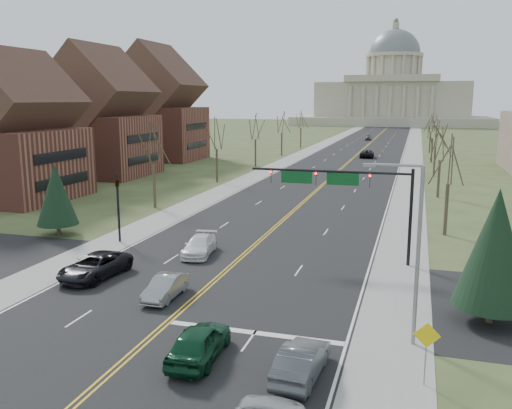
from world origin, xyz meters
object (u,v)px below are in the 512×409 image
Objects in this scene: car_sb_outer_lead at (95,266)px; car_far_sb at (368,138)px; signal_left at (118,199)px; street_light at (413,243)px; signal_mast at (342,186)px; car_nb_outer_lead at (301,361)px; car_sb_inner_second at (199,246)px; warn_sign at (427,342)px; car_far_nb at (367,153)px; car_sb_inner_lead at (165,287)px; car_nb_inner_lead at (199,342)px.

car_far_sb is (6.64, 135.14, -0.05)m from car_sb_outer_lead.
signal_left is 0.66× the size of street_light.
signal_mast is at bearing 35.58° from car_sb_outer_lead.
car_sb_outer_lead is (-16.42, 9.37, 0.05)m from car_nb_outer_lead.
car_nb_outer_lead reaches higher than car_sb_inner_second.
car_sb_outer_lead is 1.30× the size of car_far_sb.
car_nb_outer_lead is 144.85m from car_far_sb.
warn_sign is 94.22m from car_far_nb.
car_far_nb is at bearing 88.42° from car_sb_outer_lead.
signal_left is at bearing -98.79° from car_far_sb.
car_sb_outer_lead is 8.65m from car_sb_inner_second.
car_nb_outer_lead is 12.34m from car_sb_inner_lead.
warn_sign reaches higher than car_far_nb.
street_light is at bearing 94.14° from car_far_nb.
car_nb_inner_lead is at bearing 0.11° from car_nb_outer_lead.
signal_mast is at bearing 111.41° from street_light.
car_sb_outer_lead is at bearing -97.07° from car_far_sb.
warn_sign is 0.47× the size of car_far_nb.
signal_left is 77.43m from car_far_nb.
car_sb_inner_lead is at bearing 157.41° from warn_sign.
warn_sign is 5.41m from car_nb_outer_lead.
car_nb_inner_lead is (-4.12, -18.03, -4.91)m from signal_mast.
street_light is 1.80× the size of car_sb_inner_second.
car_nb_outer_lead is at bearing -24.07° from car_sb_outer_lead.
car_sb_inner_second is (-16.87, 15.77, -1.27)m from warn_sign.
signal_mast is 2.61× the size of car_nb_outer_lead.
warn_sign is 10.25m from car_nb_inner_lead.
car_far_nb is at bearing 77.73° from car_sb_inner_second.
warn_sign is at bearing -35.02° from signal_left.
car_sb_inner_lead is (-15.25, 6.34, -1.31)m from warn_sign.
car_far_nb is at bearing -89.54° from car_far_sb.
car_nb_inner_lead is (14.82, -18.03, -2.86)m from signal_left.
street_light is 1.84× the size of car_nb_inner_lead.
street_light reaches higher than car_sb_inner_lead.
street_light is at bearing -128.80° from car_nb_outer_lead.
car_sb_outer_lead is at bearing -69.38° from signal_left.
warn_sign reaches higher than car_sb_outer_lead.
car_sb_outer_lead reaches higher than car_sb_inner_second.
car_nb_inner_lead is (-9.41, -4.53, -4.38)m from street_light.
car_nb_outer_lead is 94.59m from car_far_nb.
car_far_sb is (-14.22, 139.68, -4.45)m from street_light.
signal_mast is 19.13m from car_nb_inner_lead.
car_far_nb reaches higher than car_sb_outer_lead.
warn_sign is 0.64× the size of car_far_sb.
car_nb_inner_lead is at bearing -154.31° from street_light.
signal_left reaches higher than car_sb_inner_second.
signal_left is (-18.95, 0.00, -2.05)m from signal_mast.
car_sb_inner_second is (8.13, -1.74, -2.97)m from signal_left.
car_sb_inner_second is at bearing 83.29° from car_far_nb.
signal_mast is 2.08× the size of car_sb_outer_lead.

